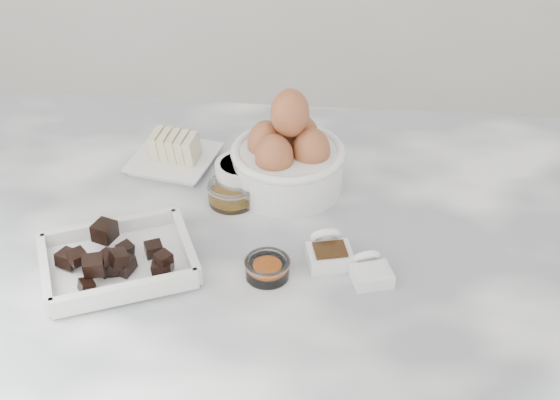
# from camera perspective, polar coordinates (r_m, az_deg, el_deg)

# --- Properties ---
(marble_slab) EXTENTS (1.20, 0.80, 0.04)m
(marble_slab) POSITION_cam_1_polar(r_m,az_deg,el_deg) (1.19, -1.10, -3.14)
(marble_slab) COLOR white
(marble_slab) RESTS_ON cabinet
(chocolate_dish) EXTENTS (0.26, 0.23, 0.06)m
(chocolate_dish) POSITION_cam_1_polar(r_m,az_deg,el_deg) (1.12, -11.82, -4.14)
(chocolate_dish) COLOR white
(chocolate_dish) RESTS_ON marble_slab
(butter_plate) EXTENTS (0.16, 0.16, 0.06)m
(butter_plate) POSITION_cam_1_polar(r_m,az_deg,el_deg) (1.34, -7.87, 3.45)
(butter_plate) COLOR white
(butter_plate) RESTS_ON marble_slab
(sugar_ramekin) EXTENTS (0.09, 0.09, 0.05)m
(sugar_ramekin) POSITION_cam_1_polar(r_m,az_deg,el_deg) (1.25, -2.81, 1.82)
(sugar_ramekin) COLOR white
(sugar_ramekin) RESTS_ON marble_slab
(egg_bowl) EXTENTS (0.18, 0.18, 0.18)m
(egg_bowl) POSITION_cam_1_polar(r_m,az_deg,el_deg) (1.24, 0.60, 3.16)
(egg_bowl) COLOR white
(egg_bowl) RESTS_ON marble_slab
(honey_bowl) EXTENTS (0.08, 0.08, 0.03)m
(honey_bowl) POSITION_cam_1_polar(r_m,az_deg,el_deg) (1.23, -3.53, 0.58)
(honey_bowl) COLOR white
(honey_bowl) RESTS_ON marble_slab
(zest_bowl) EXTENTS (0.07, 0.07, 0.03)m
(zest_bowl) POSITION_cam_1_polar(r_m,az_deg,el_deg) (1.09, -0.93, -4.94)
(zest_bowl) COLOR white
(zest_bowl) RESTS_ON marble_slab
(vanilla_spoon) EXTENTS (0.07, 0.09, 0.05)m
(vanilla_spoon) POSITION_cam_1_polar(r_m,az_deg,el_deg) (1.12, 3.58, -3.75)
(vanilla_spoon) COLOR white
(vanilla_spoon) RESTS_ON marble_slab
(salt_spoon) EXTENTS (0.06, 0.08, 0.04)m
(salt_spoon) POSITION_cam_1_polar(r_m,az_deg,el_deg) (1.09, 6.64, -5.15)
(salt_spoon) COLOR white
(salt_spoon) RESTS_ON marble_slab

